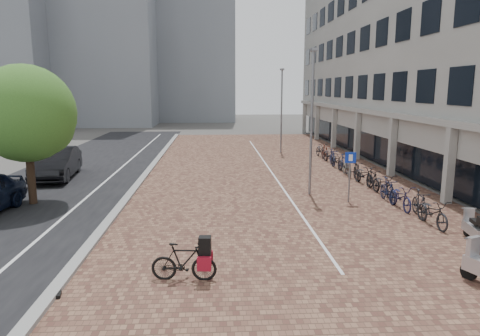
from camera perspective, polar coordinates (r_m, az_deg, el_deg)
name	(u,v)px	position (r m, az deg, el deg)	size (l,w,h in m)	color
ground	(251,239)	(14.56, 1.44, -9.30)	(140.00, 140.00, 0.00)	#474442
plaza_brick	(267,171)	(26.32, 3.56, -0.37)	(14.50, 42.00, 0.04)	brown
street_asphalt	(81,173)	(27.27, -20.04, -0.62)	(8.00, 50.00, 0.03)	black
curb	(148,171)	(26.41, -11.92, -0.41)	(0.35, 42.00, 0.14)	gray
lane_line	(116,172)	(26.76, -15.94, -0.55)	(0.12, 44.00, 0.00)	white
parking_line	(270,170)	(26.34, 3.99, -0.32)	(0.10, 30.00, 0.00)	white
office_building	(423,35)	(33.06, 22.82, 15.73)	(8.40, 40.00, 15.00)	#9F9F9A
bg_towers	(116,21)	(64.61, -15.97, 18.03)	(33.00, 23.00, 32.00)	gray
car_dark	(56,163)	(26.01, -22.88, 0.58)	(1.80, 5.17, 1.70)	black
hero_bike	(184,261)	(11.52, -7.36, -12.01)	(1.74, 0.64, 1.20)	black
shoes	(54,297)	(11.61, -23.12, -15.21)	(0.41, 0.34, 0.10)	black
scooter_front	(475,227)	(16.02, 28.34, -6.81)	(0.47, 1.49, 1.03)	#BBBCC1
parking_sign	(350,170)	(19.33, 14.18, -0.20)	(0.46, 0.12, 2.22)	slate
lamp_near	(312,124)	(20.21, 9.34, 5.67)	(0.12, 0.12, 6.59)	slate
lamp_far	(281,112)	(33.61, 5.44, 7.33)	(0.12, 0.12, 6.32)	gray
street_tree	(29,116)	(20.39, -25.85, 6.12)	(4.06, 4.06, 5.91)	#382619
bike_row	(357,171)	(24.38, 15.01, -0.35)	(1.16, 18.11, 1.05)	black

